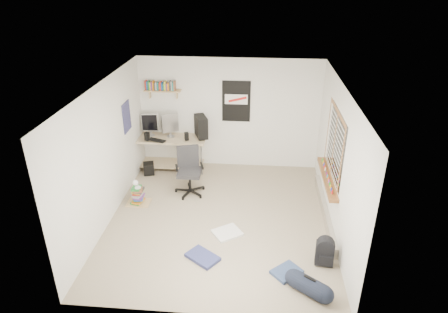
# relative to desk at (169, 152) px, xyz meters

# --- Properties ---
(floor) EXTENTS (4.00, 4.50, 0.01)m
(floor) POSITION_rel_desk_xyz_m (1.37, -2.00, -0.37)
(floor) COLOR gray
(floor) RESTS_ON ground
(ceiling) EXTENTS (4.00, 4.50, 0.01)m
(ceiling) POSITION_rel_desk_xyz_m (1.37, -2.00, 2.14)
(ceiling) COLOR white
(ceiling) RESTS_ON ground
(back_wall) EXTENTS (4.00, 0.01, 2.50)m
(back_wall) POSITION_rel_desk_xyz_m (1.37, 0.25, 0.89)
(back_wall) COLOR silver
(back_wall) RESTS_ON ground
(left_wall) EXTENTS (0.01, 4.50, 2.50)m
(left_wall) POSITION_rel_desk_xyz_m (-0.63, -2.00, 0.89)
(left_wall) COLOR silver
(left_wall) RESTS_ON ground
(right_wall) EXTENTS (0.01, 4.50, 2.50)m
(right_wall) POSITION_rel_desk_xyz_m (3.38, -2.00, 0.89)
(right_wall) COLOR silver
(right_wall) RESTS_ON ground
(desk) EXTENTS (1.83, 1.00, 0.79)m
(desk) POSITION_rel_desk_xyz_m (0.00, 0.00, 0.00)
(desk) COLOR tan
(desk) RESTS_ON floor
(monitor_left) EXTENTS (0.38, 0.13, 0.41)m
(monitor_left) POSITION_rel_desk_xyz_m (-0.38, 0.00, 0.63)
(monitor_left) COLOR #B4B5B9
(monitor_left) RESTS_ON desk
(monitor_right) EXTENTS (0.37, 0.28, 0.42)m
(monitor_right) POSITION_rel_desk_xyz_m (0.08, -0.02, 0.64)
(monitor_right) COLOR #A7A6AC
(monitor_right) RESTS_ON desk
(pc_tower) EXTENTS (0.36, 0.50, 0.47)m
(pc_tower) POSITION_rel_desk_xyz_m (0.77, 0.00, 0.66)
(pc_tower) COLOR black
(pc_tower) RESTS_ON desk
(keyboard) EXTENTS (0.43, 0.28, 0.02)m
(keyboard) POSITION_rel_desk_xyz_m (-0.17, -0.32, 0.44)
(keyboard) COLOR black
(keyboard) RESTS_ON desk
(speaker_left) EXTENTS (0.12, 0.12, 0.18)m
(speaker_left) POSITION_rel_desk_xyz_m (-0.38, -0.32, 0.52)
(speaker_left) COLOR black
(speaker_left) RESTS_ON desk
(speaker_right) EXTENTS (0.11, 0.11, 0.18)m
(speaker_right) POSITION_rel_desk_xyz_m (0.48, -0.23, 0.51)
(speaker_right) COLOR black
(speaker_right) RESTS_ON desk
(office_chair) EXTENTS (0.80, 0.80, 0.99)m
(office_chair) POSITION_rel_desk_xyz_m (0.68, -1.13, 0.12)
(office_chair) COLOR #252427
(office_chair) RESTS_ON floor
(wall_shelf) EXTENTS (0.80, 0.22, 0.24)m
(wall_shelf) POSITION_rel_desk_xyz_m (-0.08, 0.14, 1.42)
(wall_shelf) COLOR tan
(wall_shelf) RESTS_ON back_wall
(poster_back_wall) EXTENTS (0.62, 0.03, 0.92)m
(poster_back_wall) POSITION_rel_desk_xyz_m (1.52, 0.23, 1.19)
(poster_back_wall) COLOR black
(poster_back_wall) RESTS_ON back_wall
(poster_left_wall) EXTENTS (0.02, 0.42, 0.60)m
(poster_left_wall) POSITION_rel_desk_xyz_m (-0.61, -0.80, 1.14)
(poster_left_wall) COLOR navy
(poster_left_wall) RESTS_ON left_wall
(window) EXTENTS (0.10, 1.50, 1.26)m
(window) POSITION_rel_desk_xyz_m (3.32, -1.70, 1.08)
(window) COLOR brown
(window) RESTS_ON right_wall
(baseboard_heater) EXTENTS (0.08, 2.50, 0.18)m
(baseboard_heater) POSITION_rel_desk_xyz_m (3.33, -1.70, -0.28)
(baseboard_heater) COLOR #B7B2A8
(baseboard_heater) RESTS_ON floor
(backpack) EXTENTS (0.30, 0.25, 0.37)m
(backpack) POSITION_rel_desk_xyz_m (3.12, -3.08, -0.16)
(backpack) COLOR black
(backpack) RESTS_ON floor
(duffel_bag) EXTENTS (0.37, 0.37, 0.51)m
(duffel_bag) POSITION_rel_desk_xyz_m (2.82, -3.74, -0.22)
(duffel_bag) COLOR black
(duffel_bag) RESTS_ON floor
(tshirt) EXTENTS (0.60, 0.58, 0.04)m
(tshirt) POSITION_rel_desk_xyz_m (1.55, -2.45, -0.34)
(tshirt) COLOR silver
(tshirt) RESTS_ON floor
(jeans_a) EXTENTS (0.61, 0.57, 0.06)m
(jeans_a) POSITION_rel_desk_xyz_m (1.21, -3.13, -0.33)
(jeans_a) COLOR navy
(jeans_a) RESTS_ON floor
(jeans_b) EXTENTS (0.53, 0.53, 0.05)m
(jeans_b) POSITION_rel_desk_xyz_m (2.53, -3.35, -0.34)
(jeans_b) COLOR navy
(jeans_b) RESTS_ON floor
(book_stack) EXTENTS (0.54, 0.50, 0.29)m
(book_stack) POSITION_rel_desk_xyz_m (-0.27, -1.60, -0.21)
(book_stack) COLOR olive
(book_stack) RESTS_ON floor
(desk_lamp) EXTENTS (0.12, 0.20, 0.20)m
(desk_lamp) POSITION_rel_desk_xyz_m (-0.25, -1.62, 0.02)
(desk_lamp) COLOR white
(desk_lamp) RESTS_ON book_stack
(subwoofer) EXTENTS (0.29, 0.29, 0.26)m
(subwoofer) POSITION_rel_desk_xyz_m (-0.38, -0.40, -0.22)
(subwoofer) COLOR black
(subwoofer) RESTS_ON floor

